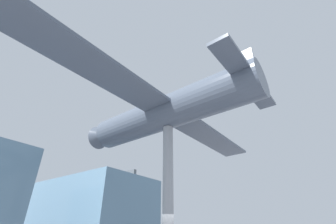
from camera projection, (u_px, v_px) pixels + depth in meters
The scene contains 3 objects.
glass_pavilion_right at pixel (89, 215), 25.38m from camera, with size 8.21×14.30×7.66m.
support_pylon_central at pixel (168, 190), 12.20m from camera, with size 0.60×0.60×7.45m.
suspended_airplane at pixel (164, 113), 14.67m from camera, with size 21.84×13.69×3.18m.
Camera 1 is at (-10.34, -7.45, 1.61)m, focal length 24.00 mm.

